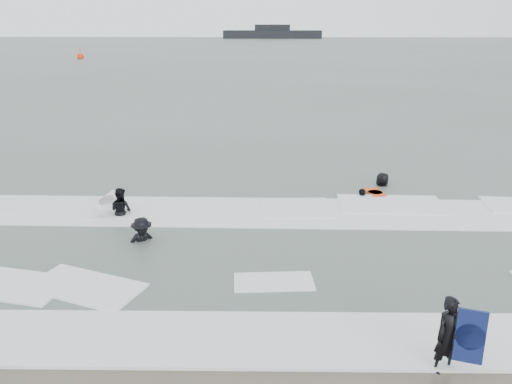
{
  "coord_description": "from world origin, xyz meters",
  "views": [
    {
      "loc": [
        0.42,
        -8.78,
        5.92
      ],
      "look_at": [
        0.0,
        5.0,
        1.1
      ],
      "focal_mm": 35.0,
      "sensor_mm": 36.0,
      "label": 1
    }
  ],
  "objects_px": {
    "surfer_centre": "(444,370)",
    "surfer_breaker": "(143,243)",
    "buoy": "(80,56)",
    "surfer_right_near": "(362,198)",
    "vessel_horizon": "(272,33)",
    "surfer_right_far": "(382,187)",
    "surfer_wading": "(122,216)"
  },
  "relations": [
    {
      "from": "surfer_centre",
      "to": "surfer_breaker",
      "type": "xyz_separation_m",
      "value": [
        -6.66,
        5.11,
        0.0
      ]
    },
    {
      "from": "surfer_breaker",
      "to": "buoy",
      "type": "xyz_separation_m",
      "value": [
        -25.51,
        64.84,
        0.42
      ]
    },
    {
      "from": "surfer_right_near",
      "to": "vessel_horizon",
      "type": "xyz_separation_m",
      "value": [
        -3.07,
        142.36,
        1.49
      ]
    },
    {
      "from": "surfer_right_far",
      "to": "surfer_wading",
      "type": "bearing_deg",
      "value": -12.91
    },
    {
      "from": "surfer_right_far",
      "to": "vessel_horizon",
      "type": "distance_m",
      "value": 141.12
    },
    {
      "from": "buoy",
      "to": "surfer_centre",
      "type": "bearing_deg",
      "value": -65.3
    },
    {
      "from": "surfer_centre",
      "to": "surfer_breaker",
      "type": "relative_size",
      "value": 0.92
    },
    {
      "from": "buoy",
      "to": "vessel_horizon",
      "type": "distance_m",
      "value": 86.43
    },
    {
      "from": "surfer_wading",
      "to": "surfer_breaker",
      "type": "bearing_deg",
      "value": 146.83
    },
    {
      "from": "buoy",
      "to": "surfer_breaker",
      "type": "bearing_deg",
      "value": -68.52
    },
    {
      "from": "buoy",
      "to": "vessel_horizon",
      "type": "height_order",
      "value": "vessel_horizon"
    },
    {
      "from": "surfer_right_near",
      "to": "vessel_horizon",
      "type": "distance_m",
      "value": 142.4
    },
    {
      "from": "surfer_wading",
      "to": "surfer_breaker",
      "type": "height_order",
      "value": "surfer_breaker"
    },
    {
      "from": "surfer_right_far",
      "to": "surfer_right_near",
      "type": "bearing_deg",
      "value": 21.05
    },
    {
      "from": "surfer_centre",
      "to": "vessel_horizon",
      "type": "distance_m",
      "value": 151.34
    },
    {
      "from": "surfer_wading",
      "to": "surfer_right_near",
      "type": "height_order",
      "value": "surfer_right_near"
    },
    {
      "from": "surfer_right_near",
      "to": "buoy",
      "type": "distance_m",
      "value": 69.0
    },
    {
      "from": "surfer_wading",
      "to": "buoy",
      "type": "distance_m",
      "value": 67.45
    },
    {
      "from": "surfer_centre",
      "to": "surfer_right_far",
      "type": "relative_size",
      "value": 0.88
    },
    {
      "from": "surfer_breaker",
      "to": "vessel_horizon",
      "type": "bearing_deg",
      "value": 55.86
    },
    {
      "from": "surfer_right_far",
      "to": "vessel_horizon",
      "type": "bearing_deg",
      "value": -121.15
    },
    {
      "from": "surfer_breaker",
      "to": "vessel_horizon",
      "type": "distance_m",
      "value": 146.25
    },
    {
      "from": "surfer_breaker",
      "to": "surfer_right_near",
      "type": "xyz_separation_m",
      "value": [
        6.73,
        3.84,
        0.0
      ]
    },
    {
      "from": "surfer_centre",
      "to": "surfer_breaker",
      "type": "height_order",
      "value": "surfer_breaker"
    },
    {
      "from": "surfer_right_near",
      "to": "surfer_centre",
      "type": "bearing_deg",
      "value": 66.51
    },
    {
      "from": "surfer_centre",
      "to": "vessel_horizon",
      "type": "height_order",
      "value": "vessel_horizon"
    },
    {
      "from": "surfer_centre",
      "to": "surfer_wading",
      "type": "relative_size",
      "value": 0.99
    },
    {
      "from": "surfer_wading",
      "to": "surfer_right_far",
      "type": "height_order",
      "value": "surfer_right_far"
    },
    {
      "from": "surfer_breaker",
      "to": "surfer_right_far",
      "type": "relative_size",
      "value": 0.95
    },
    {
      "from": "surfer_wading",
      "to": "surfer_right_far",
      "type": "bearing_deg",
      "value": -133.75
    },
    {
      "from": "surfer_wading",
      "to": "surfer_right_near",
      "type": "xyz_separation_m",
      "value": [
        7.88,
        1.89,
        0.0
      ]
    },
    {
      "from": "surfer_centre",
      "to": "buoy",
      "type": "bearing_deg",
      "value": 97.01
    }
  ]
}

